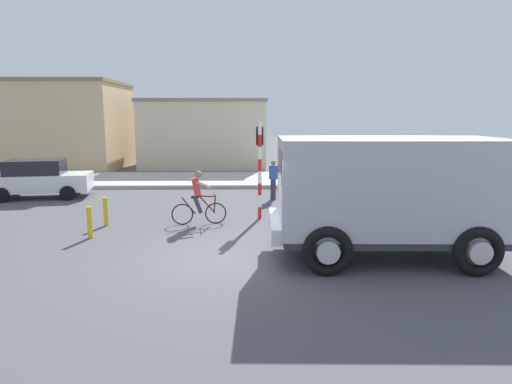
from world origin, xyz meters
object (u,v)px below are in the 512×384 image
(truck_foreground, at_px, (387,190))
(cyclist, at_px, (198,198))
(bollard_far, at_px, (106,212))
(car_red_near, at_px, (39,178))
(traffic_light_pole, at_px, (260,157))
(bollard_near, at_px, (90,222))
(pedestrian_near_kerb, at_px, (273,179))

(truck_foreground, relative_size, cyclist, 3.19)
(cyclist, xyz_separation_m, bollard_far, (-2.89, -0.13, -0.41))
(truck_foreground, relative_size, bollard_far, 6.09)
(truck_foreground, distance_m, car_red_near, 14.52)
(traffic_light_pole, relative_size, bollard_near, 3.56)
(cyclist, height_order, bollard_far, cyclist)
(truck_foreground, bearing_deg, bollard_far, 157.53)
(truck_foreground, relative_size, pedestrian_near_kerb, 3.38)
(pedestrian_near_kerb, bearing_deg, bollard_near, -134.11)
(pedestrian_near_kerb, relative_size, bollard_far, 1.80)
(pedestrian_near_kerb, relative_size, bollard_near, 1.80)
(car_red_near, relative_size, pedestrian_near_kerb, 2.61)
(car_red_near, bearing_deg, pedestrian_near_kerb, -3.25)
(cyclist, bearing_deg, pedestrian_near_kerb, 57.87)
(pedestrian_near_kerb, bearing_deg, bollard_far, -142.19)
(traffic_light_pole, height_order, bollard_near, traffic_light_pole)
(bollard_near, bearing_deg, car_red_near, 124.63)
(truck_foreground, distance_m, pedestrian_near_kerb, 7.87)
(car_red_near, xyz_separation_m, bollard_near, (4.29, -6.21, -0.37))
(bollard_near, xyz_separation_m, bollard_far, (0.00, 1.40, 0.00))
(traffic_light_pole, xyz_separation_m, car_red_near, (-9.13, 3.85, -1.25))
(traffic_light_pole, relative_size, bollard_far, 3.56)
(cyclist, bearing_deg, bollard_far, -177.41)
(traffic_light_pole, distance_m, car_red_near, 9.99)
(truck_foreground, xyz_separation_m, pedestrian_near_kerb, (-2.31, 7.47, -0.82))
(traffic_light_pole, xyz_separation_m, pedestrian_near_kerb, (0.63, 3.29, -1.22))
(truck_foreground, relative_size, traffic_light_pole, 1.71)
(truck_foreground, height_order, cyclist, truck_foreground)
(truck_foreground, height_order, bollard_far, truck_foreground)
(cyclist, height_order, car_red_near, cyclist)
(cyclist, relative_size, bollard_far, 1.91)
(traffic_light_pole, bearing_deg, pedestrian_near_kerb, 79.10)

